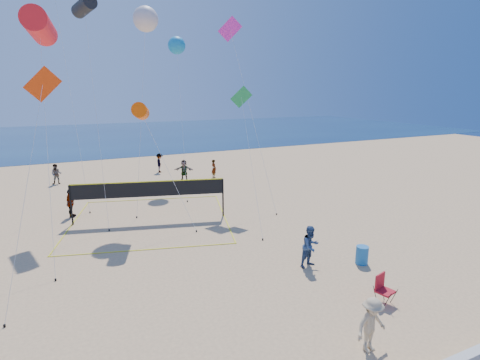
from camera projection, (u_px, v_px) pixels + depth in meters
name	position (u px, v px, depth m)	size (l,w,h in m)	color
ground	(274.00, 354.00, 11.52)	(120.00, 120.00, 0.00)	tan
ocean	(97.00, 136.00, 66.08)	(140.00, 50.00, 0.03)	#10264C
bystander_a	(311.00, 246.00, 17.04)	(0.94, 0.73, 1.94)	navy
bystander_b	(372.00, 325.00, 11.46)	(1.16, 0.67, 1.79)	tan
far_person_0	(71.00, 203.00, 23.72)	(1.07, 0.45, 1.82)	gray
far_person_1	(184.00, 170.00, 33.48)	(1.70, 0.54, 1.83)	gray
far_person_2	(214.00, 169.00, 34.38)	(0.62, 0.41, 1.69)	gray
far_person_3	(56.00, 174.00, 32.01)	(0.85, 0.67, 1.76)	gray
far_person_4	(160.00, 163.00, 36.66)	(1.21, 0.69, 1.87)	gray
camp_chair	(383.00, 287.00, 14.16)	(0.74, 0.86, 1.26)	#AB1320
trash_barrel	(362.00, 255.00, 17.40)	(0.57, 0.57, 0.85)	#1A64AB
volleyball_net	(149.00, 193.00, 22.95)	(11.40, 11.29, 2.50)	black
kite_0	(40.00, 27.00, 18.62)	(1.63, 7.44, 11.80)	red
kite_1	(84.00, 7.00, 23.26)	(1.51, 6.56, 13.54)	black
kite_2	(141.00, 111.00, 21.33)	(2.95, 3.89, 7.28)	#FF5303
kite_3	(41.00, 98.00, 15.00)	(2.69, 4.10, 8.86)	#F83F0A
kite_4	(243.00, 105.00, 24.54)	(2.51, 6.76, 8.19)	green
kite_5	(232.00, 39.00, 26.85)	(1.59, 6.95, 13.08)	#F52AB9
kite_6	(146.00, 19.00, 24.22)	(2.96, 4.06, 13.18)	beige
kite_7	(177.00, 45.00, 31.93)	(2.67, 8.52, 12.35)	#1583BF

